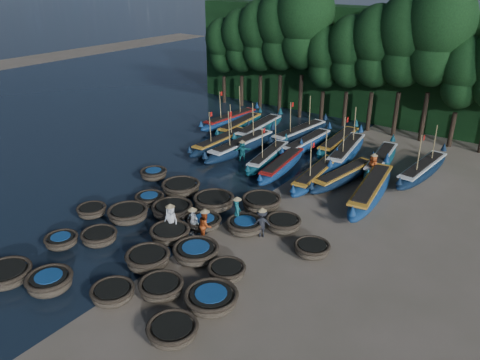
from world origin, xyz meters
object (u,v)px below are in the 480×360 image
Objects in this scene: coracle_17 at (204,222)px; long_boat_5 at (282,165)px; long_boat_10 at (240,125)px; fisherman_2 at (205,224)px; coracle_1 at (6,274)px; long_boat_12 at (299,133)px; coracle_15 at (150,199)px; long_boat_4 at (268,157)px; coracle_18 at (245,226)px; long_boat_6 at (316,175)px; coracle_14 at (227,271)px; long_boat_14 at (339,142)px; long_boat_9 at (231,119)px; long_boat_16 at (381,160)px; coracle_8 at (161,287)px; fisherman_6 at (373,166)px; coracle_10 at (92,211)px; fisherman_5 at (242,151)px; coracle_2 at (50,282)px; fisherman_1 at (237,211)px; long_boat_17 at (422,170)px; coracle_7 at (148,259)px; coracle_5 at (61,241)px; long_boat_2 at (221,142)px; coracle_20 at (154,174)px; long_boat_8 at (371,190)px; coracle_22 at (214,202)px; fisherman_3 at (262,222)px; coracle_11 at (128,214)px; fisherman_4 at (193,220)px; coracle_16 at (172,210)px; coracle_6 at (99,237)px; long_boat_3 at (242,146)px; long_boat_13 at (307,143)px; coracle_24 at (283,224)px; long_boat_7 at (344,176)px; coracle_3 at (113,293)px; coracle_19 at (312,249)px; fisherman_0 at (171,219)px; coracle_13 at (196,252)px; long_boat_15 at (346,151)px; coracle_9 at (211,299)px.

long_boat_5 is (-0.68, 9.28, 0.14)m from coracle_17.
fisherman_2 reaches higher than long_boat_10.
long_boat_12 reaches higher than coracle_1.
long_boat_4 is at bearing 77.47° from coracle_15.
coracle_18 is 8.22m from long_boat_6.
long_boat_14 is (-3.27, 18.73, 0.17)m from coracle_14.
long_boat_16 is (14.74, -1.55, -0.00)m from long_boat_9.
fisherman_6 is at bearing 81.32° from coracle_8.
coracle_10 is 0.98× the size of fisherman_5.
coracle_2 is 1.21× the size of fisherman_1.
long_boat_5 is 0.92× the size of long_boat_17.
long_boat_4 is 0.89× the size of long_boat_12.
long_boat_9 reaches higher than coracle_7.
long_boat_9 is at bearing 104.11° from coracle_5.
long_boat_2 is at bearing -55.65° from long_boat_9.
coracle_20 is 8.75m from fisherman_2.
long_boat_8 is 1.10× the size of long_boat_14.
fisherman_3 is (4.05, -0.93, 0.38)m from coracle_22.
fisherman_4 is (3.91, 1.14, 0.39)m from coracle_11.
long_boat_8 is (5.99, 8.86, 0.24)m from coracle_17.
fisherman_1 reaches higher than coracle_14.
coracle_22 is (1.30, 2.19, 0.02)m from coracle_16.
coracle_6 is 0.21× the size of long_boat_8.
coracle_16 is 10.96m from long_boat_3.
long_boat_13 is (0.52, 22.54, 0.05)m from coracle_2.
coracle_24 is at bearing 63.46° from coracle_7.
coracle_17 is 0.27× the size of long_boat_14.
coracle_6 is at bearing -80.91° from long_boat_10.
coracle_5 is at bearing -128.93° from coracle_17.
coracle_6 is 20.45m from long_boat_12.
coracle_20 is at bearing -137.14° from long_boat_7.
coracle_11 is at bearing -150.91° from coracle_24.
coracle_2 is 0.29× the size of long_boat_12.
long_boat_8 is at bearing 53.94° from coracle_5.
long_boat_3 is at bearing 108.59° from coracle_3.
coracle_22 is 1.76× the size of fisherman_4.
long_boat_14 is at bearing 110.64° from coracle_19.
long_boat_6 is at bearing 65.75° from fisherman_0.
coracle_13 is (6.35, 3.22, 0.07)m from coracle_5.
coracle_14 is at bearing -108.77° from long_boat_8.
coracle_17 is 18.64m from long_boat_9.
coracle_7 is at bearing -78.88° from coracle_22.
long_boat_15 is 15.20m from fisherman_4.
coracle_9 is at bearing -50.37° from long_boat_9.
coracle_9 is 1.36× the size of coracle_10.
long_boat_9 is 17.74m from long_boat_17.
coracle_13 is 0.33× the size of long_boat_5.
coracle_3 reaches higher than coracle_19.
coracle_9 is 3.71m from coracle_13.
coracle_6 is at bearing -109.90° from coracle_22.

